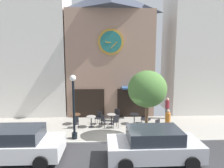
{
  "coord_description": "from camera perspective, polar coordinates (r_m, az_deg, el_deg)",
  "views": [
    {
      "loc": [
        -0.7,
        -10.14,
        4.8
      ],
      "look_at": [
        -0.19,
        2.35,
        3.03
      ],
      "focal_mm": 30.3,
      "sensor_mm": 36.0,
      "label": 1
    }
  ],
  "objects": [
    {
      "name": "cafe_table_center_right",
      "position": [
        13.92,
        6.74,
        -9.93
      ],
      "size": [
        0.65,
        0.65,
        0.76
      ],
      "color": "black",
      "rests_on": "ground_plane"
    },
    {
      "name": "cafe_table_leftmost",
      "position": [
        13.82,
        -0.19,
        -10.08
      ],
      "size": [
        0.64,
        0.64,
        0.74
      ],
      "color": "black",
      "rests_on": "ground_plane"
    },
    {
      "name": "street_lamp",
      "position": [
        11.29,
        -11.47,
        -6.82
      ],
      "size": [
        0.36,
        0.36,
        3.81
      ],
      "color": "black",
      "rests_on": "ground_plane"
    },
    {
      "name": "street_tree",
      "position": [
        11.16,
        10.6,
        -1.57
      ],
      "size": [
        2.27,
        2.04,
        4.05
      ],
      "color": "brown",
      "rests_on": "ground_plane"
    },
    {
      "name": "pedestrian_maroon",
      "position": [
        15.56,
        16.32,
        -6.95
      ],
      "size": [
        0.34,
        0.34,
        1.67
      ],
      "color": "#2D2D38",
      "rests_on": "ground_plane"
    },
    {
      "name": "cafe_chair_corner",
      "position": [
        13.3,
        -10.87,
        -10.84
      ],
      "size": [
        0.45,
        0.45,
        0.9
      ],
      "color": "black",
      "rests_on": "ground_plane"
    },
    {
      "name": "cafe_chair_outer",
      "position": [
        13.27,
        -2.55,
        -10.73
      ],
      "size": [
        0.57,
        0.57,
        0.9
      ],
      "color": "black",
      "rests_on": "ground_plane"
    },
    {
      "name": "neighbor_building_right",
      "position": [
        18.74,
        24.83,
        10.66
      ],
      "size": [
        5.61,
        3.75,
        11.78
      ],
      "color": "silver",
      "rests_on": "ground_plane"
    },
    {
      "name": "cafe_chair_left_end",
      "position": [
        13.07,
        1.04,
        -11.02
      ],
      "size": [
        0.49,
        0.49,
        0.9
      ],
      "color": "black",
      "rests_on": "ground_plane"
    },
    {
      "name": "neighbor_building_left",
      "position": [
        18.21,
        -22.81,
        14.58
      ],
      "size": [
        6.09,
        4.29,
        14.13
      ],
      "color": "silver",
      "rests_on": "ground_plane"
    },
    {
      "name": "parked_car_silver",
      "position": [
        9.43,
        12.46,
        -17.51
      ],
      "size": [
        4.32,
        2.06,
        1.55
      ],
      "color": "#B7BABF",
      "rests_on": "ground_plane"
    },
    {
      "name": "parked_car_white",
      "position": [
        10.33,
        -27.01,
        -15.89
      ],
      "size": [
        4.31,
        2.03,
        1.55
      ],
      "color": "white",
      "rests_on": "ground_plane"
    },
    {
      "name": "cafe_table_center_left",
      "position": [
        13.07,
        10.09,
        -11.27
      ],
      "size": [
        0.67,
        0.67,
        0.73
      ],
      "color": "black",
      "rests_on": "ground_plane"
    },
    {
      "name": "pedestrian_orange",
      "position": [
        12.26,
        16.43,
        -11.02
      ],
      "size": [
        0.32,
        0.32,
        1.67
      ],
      "color": "#2D2D38",
      "rests_on": "ground_plane"
    },
    {
      "name": "cafe_chair_near_tree",
      "position": [
        14.23,
        9.98,
        -9.54
      ],
      "size": [
        0.43,
        0.43,
        0.9
      ],
      "color": "black",
      "rests_on": "ground_plane"
    },
    {
      "name": "cafe_table_center",
      "position": [
        14.06,
        -10.93,
        -9.78
      ],
      "size": [
        0.72,
        0.72,
        0.74
      ],
      "color": "black",
      "rests_on": "ground_plane"
    },
    {
      "name": "clock_building",
      "position": [
        16.28,
        -0.53,
        9.83
      ],
      "size": [
        7.05,
        4.25,
        10.29
      ],
      "color": "#9E7A66",
      "rests_on": "ground_plane"
    },
    {
      "name": "cafe_chair_right_end",
      "position": [
        13.91,
        -3.99,
        -9.85
      ],
      "size": [
        0.53,
        0.53,
        0.9
      ],
      "color": "black",
      "rests_on": "ground_plane"
    },
    {
      "name": "cafe_chair_mid_row",
      "position": [
        12.69,
        13.23,
        -11.83
      ],
      "size": [
        0.55,
        0.55,
        0.9
      ],
      "color": "black",
      "rests_on": "ground_plane"
    },
    {
      "name": "cafe_table_near_curb",
      "position": [
        13.33,
        -6.29,
        -10.72
      ],
      "size": [
        0.65,
        0.65,
        0.77
      ],
      "color": "black",
      "rests_on": "ground_plane"
    },
    {
      "name": "cafe_chair_facing_street",
      "position": [
        14.55,
        1.4,
        -9.02
      ],
      "size": [
        0.53,
        0.53,
        0.9
      ],
      "color": "black",
      "rests_on": "ground_plane"
    },
    {
      "name": "ground_plane",
      "position": [
        10.53,
        1.84,
        -19.21
      ],
      "size": [
        26.59,
        11.03,
        0.13
      ],
      "color": "#9E998E"
    }
  ]
}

